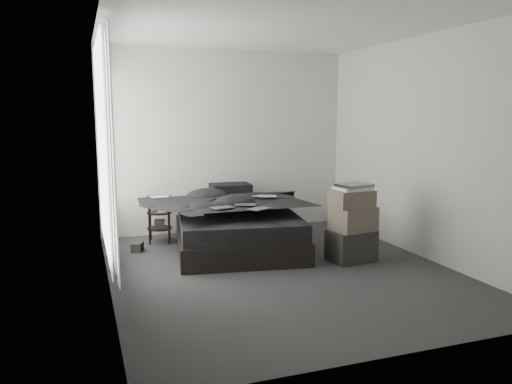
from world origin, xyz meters
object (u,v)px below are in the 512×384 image
object	(u,v)px
laptop	(264,192)
side_stand	(159,220)
box_lower	(351,245)
bed	(237,238)

from	to	relation	value
laptop	side_stand	world-z (taller)	laptop
laptop	box_lower	size ratio (longest dim) A/B	0.63
side_stand	bed	bearing A→B (deg)	-36.41
bed	box_lower	size ratio (longest dim) A/B	3.96
bed	laptop	xyz separation A→B (m)	(0.36, -0.01, 0.58)
laptop	box_lower	world-z (taller)	laptop
laptop	box_lower	distance (m)	1.31
bed	laptop	distance (m)	0.68
side_stand	box_lower	bearing A→B (deg)	-39.09
bed	side_stand	xyz separation A→B (m)	(-0.88, 0.65, 0.17)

